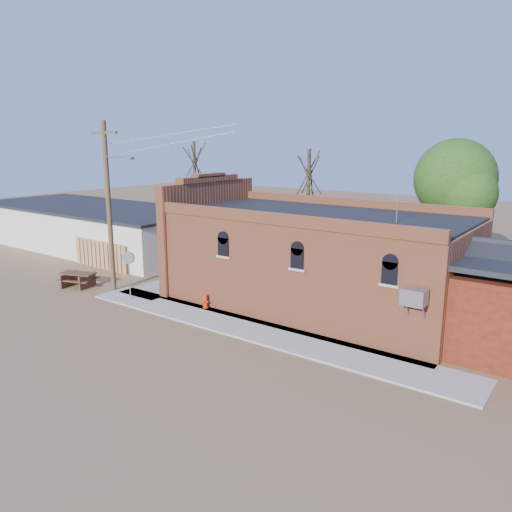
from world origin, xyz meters
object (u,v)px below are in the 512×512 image
Objects in this scene: stop_sign at (129,262)px; picnic_table at (78,277)px; fire_hydrant at (205,301)px; brick_bar at (311,259)px; utility_pole at (109,204)px; trash_barrel at (176,270)px.

picnic_table is at bearing -179.70° from stop_sign.
fire_hydrant is 0.29× the size of picnic_table.
utility_pole reaches higher than brick_bar.
picnic_table is at bearing -173.15° from fire_hydrant.
trash_barrel is at bearing 146.65° from fire_hydrant.
stop_sign is 1.09× the size of picnic_table.
fire_hydrant is at bearing 17.08° from stop_sign.
utility_pole is at bearing -102.50° from trash_barrel.
stop_sign is 4.62m from picnic_table.
picnic_table reaches higher than fire_hydrant.
picnic_table is at bearing -124.70° from trash_barrel.
brick_bar is 6.51× the size of stop_sign.
fire_hydrant is at bearing -134.89° from brick_bar.
utility_pole reaches higher than trash_barrel.
brick_bar is at bearing 2.54° from picnic_table.
utility_pole reaches higher than picnic_table.
utility_pole is 5.78m from trash_barrel.
stop_sign reaches higher than picnic_table.
brick_bar is 5.56m from fire_hydrant.
picnic_table is (-4.37, -0.04, -1.49)m from stop_sign.
utility_pole is 13.33× the size of fire_hydrant.
picnic_table is at bearing -157.51° from brick_bar.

